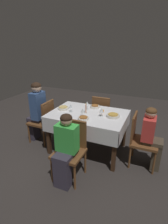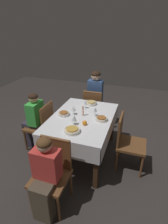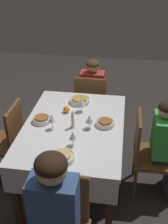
{
  "view_description": "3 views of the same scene",
  "coord_description": "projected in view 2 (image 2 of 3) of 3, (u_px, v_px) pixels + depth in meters",
  "views": [
    {
      "loc": [
        1.08,
        -2.67,
        1.91
      ],
      "look_at": [
        -0.05,
        -0.07,
        0.79
      ],
      "focal_mm": 28.0,
      "sensor_mm": 36.0,
      "label": 1
    },
    {
      "loc": [
        2.28,
        0.8,
        2.06
      ],
      "look_at": [
        0.07,
        0.06,
        0.87
      ],
      "focal_mm": 28.0,
      "sensor_mm": 36.0,
      "label": 2
    },
    {
      "loc": [
        -2.19,
        -0.43,
        2.22
      ],
      "look_at": [
        0.07,
        -0.09,
        0.86
      ],
      "focal_mm": 45.0,
      "sensor_mm": 36.0,
      "label": 3
    }
  ],
  "objects": [
    {
      "name": "bowl_south",
      "position": [
        64.0,
        114.0,
        2.79
      ],
      "size": [
        0.18,
        0.18,
        0.06
      ],
      "color": "silver",
      "rests_on": "dining_table"
    },
    {
      "name": "wine_glass_west",
      "position": [
        85.0,
        103.0,
        2.99
      ],
      "size": [
        0.07,
        0.07,
        0.15
      ],
      "color": "white",
      "rests_on": "dining_table"
    },
    {
      "name": "person_child_green",
      "position": [
        33.0,
        118.0,
        3.06
      ],
      "size": [
        0.3,
        0.33,
        1.05
      ],
      "color": "#383342",
      "rests_on": "ground_plane"
    },
    {
      "name": "candle_centerpiece",
      "position": [
        83.0,
        111.0,
        2.76
      ],
      "size": [
        0.05,
        0.05,
        0.19
      ],
      "color": "beige",
      "rests_on": "dining_table"
    },
    {
      "name": "person_adult_denim",
      "position": [
        96.0,
        96.0,
        3.71
      ],
      "size": [
        0.34,
        0.3,
        1.23
      ],
      "rotation": [
        0.0,
        0.0,
        -1.57
      ],
      "color": "#383342",
      "rests_on": "ground_plane"
    },
    {
      "name": "bowl_west",
      "position": [
        91.0,
        103.0,
        3.17
      ],
      "size": [
        0.2,
        0.2,
        0.06
      ],
      "color": "silver",
      "rests_on": "dining_table"
    },
    {
      "name": "bowl_east",
      "position": [
        72.0,
        130.0,
        2.36
      ],
      "size": [
        0.22,
        0.22,
        0.06
      ],
      "color": "silver",
      "rests_on": "dining_table"
    },
    {
      "name": "chair_east",
      "position": [
        53.0,
        170.0,
        2.09
      ],
      "size": [
        0.42,
        0.42,
        0.88
      ],
      "rotation": [
        0.0,
        0.0,
        1.57
      ],
      "color": "brown",
      "rests_on": "ground_plane"
    },
    {
      "name": "wine_glass_north",
      "position": [
        95.0,
        110.0,
        2.73
      ],
      "size": [
        0.06,
        0.06,
        0.15
      ],
      "color": "white",
      "rests_on": "dining_table"
    },
    {
      "name": "bowl_north",
      "position": [
        101.0,
        119.0,
        2.64
      ],
      "size": [
        0.18,
        0.18,
        0.06
      ],
      "color": "silver",
      "rests_on": "dining_table"
    },
    {
      "name": "wine_glass_east",
      "position": [
        74.0,
        118.0,
        2.49
      ],
      "size": [
        0.08,
        0.08,
        0.15
      ],
      "color": "white",
      "rests_on": "dining_table"
    },
    {
      "name": "orange_fruit",
      "position": [
        85.0,
        123.0,
        2.51
      ],
      "size": [
        0.07,
        0.07,
        0.07
      ],
      "primitive_type": "sphere",
      "color": "orange",
      "rests_on": "dining_table"
    },
    {
      "name": "wine_glass_south",
      "position": [
        74.0,
        109.0,
        2.78
      ],
      "size": [
        0.07,
        0.07,
        0.14
      ],
      "color": "white",
      "rests_on": "dining_table"
    },
    {
      "name": "dining_table",
      "position": [
        82.0,
        122.0,
        2.79
      ],
      "size": [
        1.34,
        0.94,
        0.75
      ],
      "color": "silver",
      "rests_on": "ground_plane"
    },
    {
      "name": "ground_plane",
      "position": [
        82.0,
        154.0,
        3.09
      ],
      "size": [
        8.0,
        8.0,
        0.0
      ],
      "primitive_type": "plane",
      "color": "#332D2B"
    },
    {
      "name": "chair_south",
      "position": [
        42.0,
        124.0,
        3.05
      ],
      "size": [
        0.42,
        0.42,
        0.88
      ],
      "color": "brown",
      "rests_on": "ground_plane"
    },
    {
      "name": "chair_north",
      "position": [
        127.0,
        140.0,
        2.63
      ],
      "size": [
        0.42,
        0.42,
        0.88
      ],
      "rotation": [
        0.0,
        0.0,
        3.14
      ],
      "color": "brown",
      "rests_on": "ground_plane"
    },
    {
      "name": "chair_west",
      "position": [
        94.0,
        107.0,
        3.68
      ],
      "size": [
        0.42,
        0.42,
        0.88
      ],
      "rotation": [
        0.0,
        0.0,
        -1.57
      ],
      "color": "brown",
      "rests_on": "ground_plane"
    },
    {
      "name": "person_child_red",
      "position": [
        45.0,
        176.0,
        1.92
      ],
      "size": [
        0.33,
        0.3,
        1.03
      ],
      "rotation": [
        0.0,
        0.0,
        1.57
      ],
      "color": "#4C4233",
      "rests_on": "ground_plane"
    }
  ]
}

